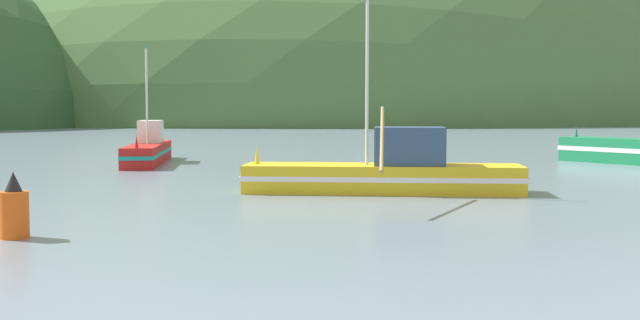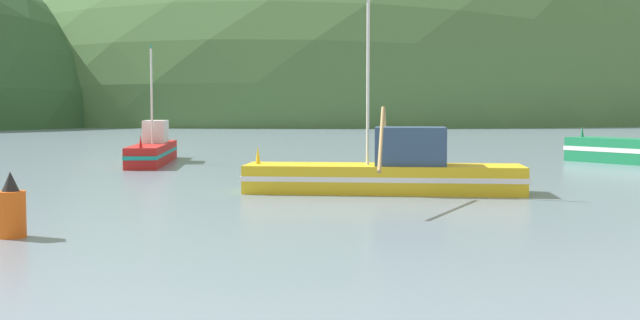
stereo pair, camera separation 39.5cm
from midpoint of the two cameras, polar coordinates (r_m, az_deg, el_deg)
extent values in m
ellipsoid|color=#47703D|center=(203.43, 0.52, 2.98)|extent=(210.19, 168.15, 101.68)
cube|color=gold|center=(29.65, 4.28, -1.39)|extent=(10.91, 4.58, 1.08)
cube|color=white|center=(29.65, 4.28, -1.28)|extent=(11.02, 4.63, 0.19)
cone|color=gold|center=(30.04, -5.10, 0.38)|extent=(0.24, 0.24, 0.70)
cube|color=#334C6B|center=(29.57, 6.29, 1.05)|extent=(3.04, 2.56, 1.45)
cylinder|color=silver|center=(29.55, 3.14, 5.74)|extent=(0.12, 0.12, 6.28)
cylinder|color=#997F4C|center=(25.48, 4.20, 1.77)|extent=(1.32, 5.65, 2.00)
cylinder|color=#997F4C|center=(33.60, 4.37, 2.28)|extent=(1.32, 5.65, 2.00)
cone|color=#197A47|center=(50.29, 18.32, 2.05)|extent=(0.27, 0.27, 0.70)
cube|color=red|center=(46.24, -12.91, 0.47)|extent=(2.01, 10.68, 1.16)
cube|color=teal|center=(46.23, -12.92, 0.54)|extent=(2.03, 10.79, 0.21)
cone|color=red|center=(41.34, -13.77, 1.35)|extent=(0.20, 0.20, 0.70)
cube|color=silver|center=(47.61, -12.72, 2.08)|extent=(1.34, 2.76, 1.35)
cylinder|color=silver|center=(45.95, -13.01, 4.64)|extent=(0.12, 0.12, 5.56)
cube|color=teal|center=(46.08, -13.07, 8.24)|extent=(0.04, 0.36, 0.20)
cylinder|color=#E55914|center=(20.77, -22.31, -3.80)|extent=(0.72, 0.72, 1.17)
cone|color=black|center=(20.67, -22.37, -1.50)|extent=(0.43, 0.43, 0.50)
camera|label=1|loc=(0.20, -90.41, -0.03)|focal=43.00mm
camera|label=2|loc=(0.20, 89.59, 0.03)|focal=43.00mm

